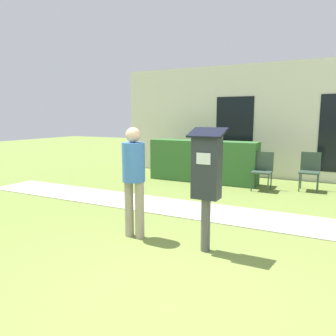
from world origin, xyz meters
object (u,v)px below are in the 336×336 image
at_px(person_standing, 134,174).
at_px(outdoor_chair_middle, 310,168).
at_px(outdoor_chair_left, 263,168).
at_px(parking_meter, 207,174).

height_order(person_standing, outdoor_chair_middle, person_standing).
bearing_deg(outdoor_chair_left, outdoor_chair_middle, 44.75).
relative_size(parking_meter, person_standing, 1.01).
xyz_separation_m(parking_meter, person_standing, (-1.09, 0.00, -0.09)).
bearing_deg(parking_meter, outdoor_chair_middle, 78.53).
relative_size(person_standing, outdoor_chair_middle, 1.76).
xyz_separation_m(parking_meter, outdoor_chair_left, (-0.09, 4.02, -0.49)).
xyz_separation_m(parking_meter, outdoor_chair_middle, (0.91, 4.49, -0.49)).
relative_size(outdoor_chair_left, outdoor_chair_middle, 1.00).
bearing_deg(person_standing, parking_meter, -14.10).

